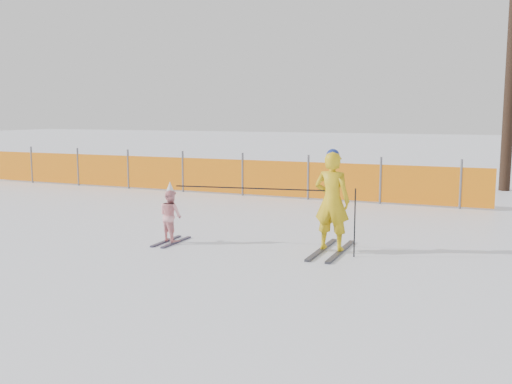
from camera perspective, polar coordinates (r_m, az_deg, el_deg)
ground at (r=9.85m, az=-1.14°, el=-6.14°), size 120.00×120.00×0.00m
adult at (r=9.87m, az=7.61°, el=-0.91°), size 0.65×1.68×1.79m
child at (r=10.67m, az=-8.54°, el=-2.28°), size 0.57×0.99×1.14m
ski_poles at (r=9.93m, az=2.27°, el=-0.61°), size 3.28×0.45×1.16m
safety_fence at (r=17.34m, az=-6.26°, el=1.77°), size 16.84×0.06×1.25m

